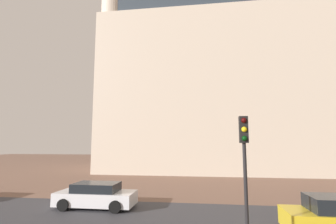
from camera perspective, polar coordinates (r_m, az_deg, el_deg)
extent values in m
plane|color=brown|center=(14.58, 0.29, -21.56)|extent=(120.00, 120.00, 0.00)
cube|color=#38383D|center=(13.00, -0.74, -23.35)|extent=(120.00, 6.34, 0.00)
cube|color=beige|center=(35.02, 11.14, 3.35)|extent=(29.83, 13.76, 19.85)
cube|color=#2D3842|center=(38.60, 10.72, 19.81)|extent=(27.44, 12.66, 2.40)
cube|color=beige|center=(37.70, 15.90, 15.77)|extent=(5.43, 5.43, 36.26)
cylinder|color=beige|center=(32.26, -13.15, 8.29)|extent=(2.80, 2.80, 24.21)
cube|color=silver|center=(15.30, -16.30, -18.54)|extent=(4.40, 1.80, 0.71)
cube|color=black|center=(15.19, -16.22, -16.34)|extent=(2.46, 1.58, 0.48)
cylinder|color=black|center=(15.20, -23.09, -19.17)|extent=(0.64, 0.22, 0.64)
cylinder|color=black|center=(16.75, -19.78, -18.13)|extent=(0.64, 0.22, 0.64)
cylinder|color=black|center=(14.01, -12.13, -20.65)|extent=(0.64, 0.22, 0.64)
cylinder|color=black|center=(15.68, -9.77, -19.23)|extent=(0.64, 0.22, 0.64)
cylinder|color=black|center=(12.95, 27.48, -21.19)|extent=(0.64, 0.22, 0.64)
cylinder|color=black|center=(8.90, 17.63, -18.61)|extent=(0.12, 0.12, 3.63)
cube|color=black|center=(8.72, 17.07, -3.91)|extent=(0.28, 0.24, 0.90)
sphere|color=#390606|center=(8.62, 17.14, -1.87)|extent=(0.18, 0.18, 0.18)
sphere|color=yellow|center=(8.60, 17.21, -3.86)|extent=(0.18, 0.18, 0.18)
sphere|color=#06330C|center=(8.59, 17.28, -5.86)|extent=(0.18, 0.18, 0.18)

